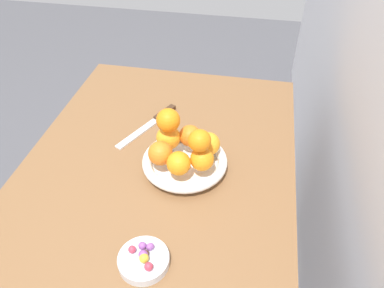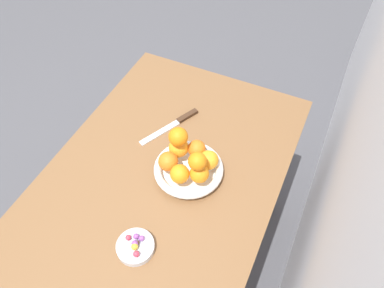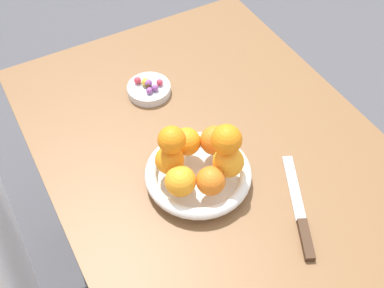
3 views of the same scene
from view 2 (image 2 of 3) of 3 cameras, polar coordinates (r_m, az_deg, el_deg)
The scene contains 21 objects.
ground_plane at distance 1.93m, azimuth -2.97°, elevation -17.00°, with size 6.00×6.00×0.00m, color #4C4C51.
dining_table at distance 1.35m, azimuth -4.08°, elevation -6.45°, with size 1.10×0.76×0.74m.
fruit_bowl at distance 1.25m, azimuth -0.52°, elevation -3.93°, with size 0.23×0.23×0.04m.
candy_dish at distance 1.14m, azimuth -8.61°, elevation -15.24°, with size 0.11×0.11×0.02m, color silver.
orange_0 at distance 1.21m, azimuth -3.62°, elevation -2.62°, with size 0.07×0.07×0.07m, color orange.
orange_1 at distance 1.18m, azimuth -1.88°, elevation -4.58°, with size 0.06×0.06×0.06m, color orange.
orange_2 at distance 1.18m, azimuth 1.06°, elevation -4.64°, with size 0.06×0.06×0.06m, color orange.
orange_3 at distance 1.21m, azimuth 2.56°, elevation -2.45°, with size 0.07×0.07×0.07m, color orange.
orange_4 at distance 1.24m, azimuth 0.72°, elevation -0.73°, with size 0.06×0.06×0.06m, color orange.
orange_5 at distance 1.24m, azimuth -2.05°, elevation -0.55°, with size 0.07×0.07×0.07m, color orange.
orange_6 at distance 1.19m, azimuth -2.12°, elevation 1.11°, with size 0.06×0.06×0.06m, color orange.
orange_7 at distance 1.13m, azimuth 0.74°, elevation -2.83°, with size 0.06×0.06×0.06m, color orange.
candy_ball_0 at distance 1.13m, azimuth -7.64°, elevation -14.03°, with size 0.02×0.02×0.02m, color #8C4C99.
candy_ball_1 at distance 1.12m, azimuth -8.73°, elevation -15.20°, with size 0.02×0.02×0.02m, color gold.
candy_ball_2 at distance 1.11m, azimuth -8.49°, elevation -16.24°, with size 0.02×0.02×0.02m, color #C6384C.
candy_ball_3 at distance 1.13m, azimuth -7.78°, elevation -14.08°, with size 0.02×0.02×0.02m, color #8C4C99.
candy_ball_4 at distance 1.12m, azimuth -8.71°, elevation -14.80°, with size 0.02×0.02×0.02m, color #8C4C99.
candy_ball_5 at distance 1.13m, azimuth -9.69°, elevation -13.88°, with size 0.02×0.02×0.02m, color #C6384C.
candy_ball_6 at distance 1.12m, azimuth -8.42°, elevation -14.69°, with size 0.02×0.02×0.02m, color #472819.
candy_ball_7 at distance 1.13m, azimuth -8.50°, elevation -13.75°, with size 0.02×0.02×0.02m, color #8C4C99.
knife at distance 1.41m, azimuth -2.67°, elevation 3.11°, with size 0.24×0.13×0.01m.
Camera 2 is at (0.62, 0.39, 1.78)m, focal length 35.00 mm.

